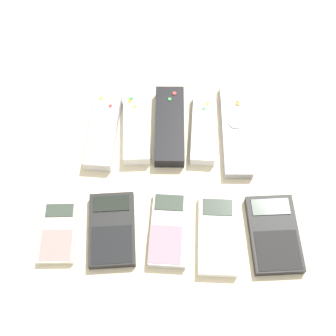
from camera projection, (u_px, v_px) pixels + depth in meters
ground_plane at (168, 187)px, 0.90m from camera, size 3.00×3.00×0.00m
remote_0 at (102, 128)px, 0.95m from camera, size 0.07×0.19×0.03m
remote_1 at (135, 128)px, 0.95m from camera, size 0.06×0.16×0.03m
remote_2 at (169, 126)px, 0.95m from camera, size 0.06×0.18×0.03m
remote_3 at (202, 128)px, 0.95m from camera, size 0.06×0.17×0.02m
remote_4 at (234, 129)px, 0.95m from camera, size 0.06×0.22×0.02m
calculator_0 at (57, 232)px, 0.85m from camera, size 0.07×0.12×0.01m
calculator_1 at (111, 229)px, 0.85m from camera, size 0.09×0.15×0.02m
calculator_2 at (165, 229)px, 0.85m from camera, size 0.07×0.15×0.02m
calculator_3 at (216, 235)px, 0.84m from camera, size 0.07×0.15×0.02m
calculator_4 at (272, 234)px, 0.84m from camera, size 0.09×0.15×0.02m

